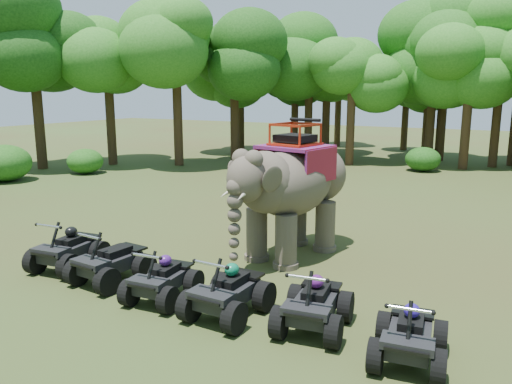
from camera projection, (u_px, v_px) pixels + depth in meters
ground at (234, 270)px, 13.15m from camera, size 110.00×110.00×0.00m
elephant at (293, 189)px, 14.04m from camera, size 2.84×4.90×3.87m
atv_0 at (68, 244)px, 13.16m from camera, size 1.57×2.00×1.37m
atv_1 at (110, 256)px, 12.24m from camera, size 1.45×1.92×1.36m
atv_2 at (162, 274)px, 11.19m from camera, size 1.40×1.80×1.25m
atv_3 at (228, 285)px, 10.38m from camera, size 1.37×1.87×1.37m
atv_4 at (314, 298)px, 9.79m from camera, size 1.56×1.97×1.33m
atv_5 at (410, 328)px, 8.61m from camera, size 1.46×1.85×1.26m
tree_0 at (427, 110)px, 33.70m from camera, size 4.67×4.67×6.68m
tree_1 at (498, 106)px, 30.20m from camera, size 5.20×5.20×7.43m
tree_25 at (36, 86)px, 29.32m from camera, size 6.91×6.91×9.87m
tree_26 at (109, 95)px, 31.16m from camera, size 6.16×6.16×8.79m
tree_27 at (177, 93)px, 30.84m from camera, size 6.29×6.29×8.98m
tree_28 at (234, 96)px, 32.62m from camera, size 6.05×6.05×8.64m
tree_29 at (295, 106)px, 36.33m from camera, size 5.01×5.01×7.16m
tree_30 at (351, 105)px, 31.11m from camera, size 5.26×5.26×7.52m
tree_31 at (240, 101)px, 37.39m from camera, size 5.49×5.49×7.84m
tree_32 at (468, 101)px, 29.30m from camera, size 5.65×5.65×8.07m
tree_33 at (327, 94)px, 35.69m from camera, size 6.17×6.17×8.82m
tree_35 at (309, 96)px, 35.06m from camera, size 5.97×5.97×8.54m
tree_36 at (444, 83)px, 32.81m from camera, size 7.17×7.17×10.24m
tree_37 at (338, 102)px, 41.71m from camera, size 5.18×5.18×7.40m
tree_40 at (240, 92)px, 37.09m from camera, size 6.40×6.40×9.14m
tree_43 at (406, 105)px, 39.10m from camera, size 4.99×4.99×7.13m
tree_45 at (432, 98)px, 32.42m from camera, size 5.87×5.87×8.39m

